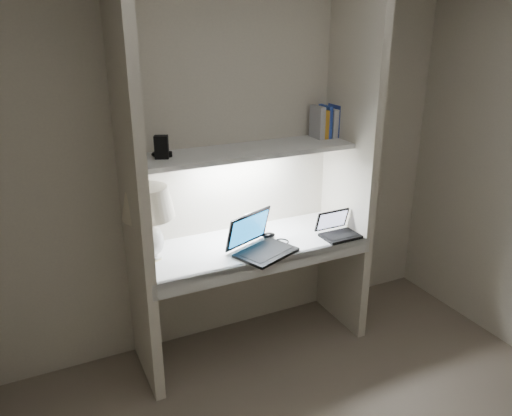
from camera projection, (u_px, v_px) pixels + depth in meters
back_wall at (234, 160)px, 3.28m from camera, size 3.20×0.01×2.50m
alcove_panel_left at (133, 187)px, 2.75m from camera, size 0.06×0.55×2.50m
alcove_panel_right at (350, 158)px, 3.34m from camera, size 0.06×0.55×2.50m
desk at (252, 245)px, 3.23m from camera, size 1.40×0.55×0.04m
desk_apron at (270, 266)px, 3.02m from camera, size 1.46×0.03×0.10m
shelf at (245, 151)px, 3.09m from camera, size 1.40×0.36×0.03m
strip_light at (245, 155)px, 3.10m from camera, size 0.60×0.04×0.02m
table_lamp at (148, 211)px, 2.90m from camera, size 0.31×0.31×0.45m
laptop_main at (260, 243)px, 3.07m from camera, size 0.44×0.42×0.24m
laptop_netbook at (337, 230)px, 3.31m from camera, size 0.25×0.22×0.16m
speaker at (253, 224)px, 3.32m from camera, size 0.11×0.08×0.14m
mouse at (268, 235)px, 3.28m from camera, size 0.10×0.07×0.03m
cable_coil at (282, 242)px, 3.21m from camera, size 0.12×0.12×0.01m
sticky_note at (153, 259)px, 2.99m from camera, size 0.09×0.09×0.00m
book_row at (327, 122)px, 3.38m from camera, size 0.20×0.14×0.22m
shelf_box at (161, 147)px, 2.86m from camera, size 0.09×0.08×0.13m
shelf_gadget at (160, 154)px, 2.88m from camera, size 0.12×0.10×0.04m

